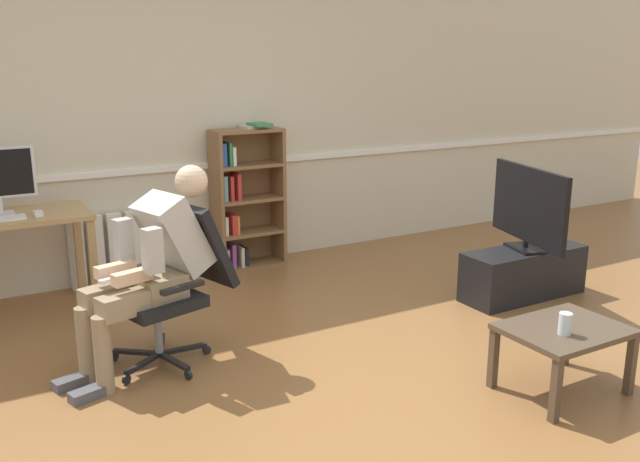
# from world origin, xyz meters

# --- Properties ---
(ground_plane) EXTENTS (18.00, 18.00, 0.00)m
(ground_plane) POSITION_xyz_m (0.00, 0.00, 0.00)
(ground_plane) COLOR brown
(back_wall) EXTENTS (12.00, 0.13, 2.70)m
(back_wall) POSITION_xyz_m (0.00, 2.65, 1.35)
(back_wall) COLOR beige
(back_wall) RESTS_ON ground_plane
(computer_desk) EXTENTS (1.21, 0.61, 0.76)m
(computer_desk) POSITION_xyz_m (-1.71, 2.15, 0.64)
(computer_desk) COLOR tan
(computer_desk) RESTS_ON ground_plane
(computer_mouse) EXTENTS (0.06, 0.10, 0.03)m
(computer_mouse) POSITION_xyz_m (-1.46, 2.03, 0.77)
(computer_mouse) COLOR white
(computer_mouse) RESTS_ON computer_desk
(bookshelf) EXTENTS (0.62, 0.29, 1.28)m
(bookshelf) POSITION_xyz_m (0.29, 2.44, 0.61)
(bookshelf) COLOR brown
(bookshelf) RESTS_ON ground_plane
(radiator) EXTENTS (0.89, 0.08, 0.60)m
(radiator) POSITION_xyz_m (-0.75, 2.54, 0.30)
(radiator) COLOR white
(radiator) RESTS_ON ground_plane
(office_chair) EXTENTS (0.80, 0.66, 0.97)m
(office_chair) POSITION_xyz_m (-0.85, 0.89, 0.52)
(office_chair) COLOR black
(office_chair) RESTS_ON ground_plane
(person_seated) EXTENTS (1.03, 0.56, 1.21)m
(person_seated) POSITION_xyz_m (-1.01, 0.84, 0.65)
(person_seated) COLOR #937F60
(person_seated) RESTS_ON ground_plane
(tv_stand) EXTENTS (1.03, 0.36, 0.39)m
(tv_stand) POSITION_xyz_m (1.85, 0.60, 0.19)
(tv_stand) COLOR black
(tv_stand) RESTS_ON ground_plane
(tv_screen) EXTENTS (0.29, 0.94, 0.64)m
(tv_screen) POSITION_xyz_m (1.85, 0.60, 0.73)
(tv_screen) COLOR black
(tv_screen) RESTS_ON tv_stand
(coffee_table) EXTENTS (0.66, 0.51, 0.39)m
(coffee_table) POSITION_xyz_m (0.87, -0.63, 0.33)
(coffee_table) COLOR #4C3D2D
(coffee_table) RESTS_ON ground_plane
(drinking_glass) EXTENTS (0.07, 0.07, 0.12)m
(drinking_glass) POSITION_xyz_m (0.78, -0.69, 0.45)
(drinking_glass) COLOR silver
(drinking_glass) RESTS_ON coffee_table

